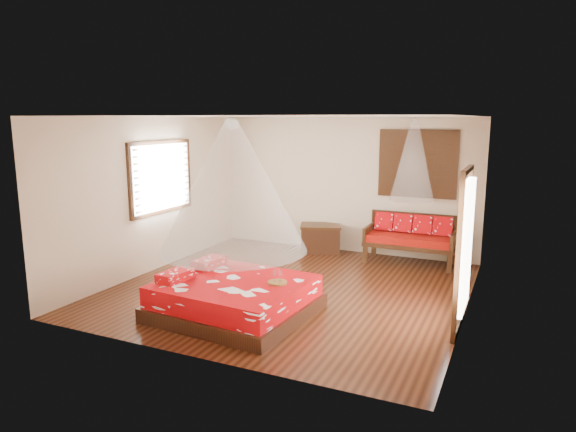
{
  "coord_description": "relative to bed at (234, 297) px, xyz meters",
  "views": [
    {
      "loc": [
        3.35,
        -7.4,
        2.77
      ],
      "look_at": [
        -0.19,
        0.31,
        1.15
      ],
      "focal_mm": 32.0,
      "sensor_mm": 36.0,
      "label": 1
    }
  ],
  "objects": [
    {
      "name": "bed",
      "position": [
        0.0,
        0.0,
        0.0
      ],
      "size": [
        2.17,
        2.0,
        0.64
      ],
      "rotation": [
        0.0,
        0.0,
        -0.08
      ],
      "color": "black",
      "rests_on": "floor"
    },
    {
      "name": "storage_chest",
      "position": [
        -0.15,
        3.83,
        0.04
      ],
      "size": [
        1.0,
        0.87,
        0.58
      ],
      "rotation": [
        0.0,
        0.0,
        0.35
      ],
      "color": "black",
      "rests_on": "floor"
    },
    {
      "name": "mosquito_net_main",
      "position": [
        0.02,
        -0.0,
        1.6
      ],
      "size": [
        2.06,
        2.06,
        1.8
      ],
      "primitive_type": "cone",
      "color": "white",
      "rests_on": "ceiling"
    },
    {
      "name": "mosquito_net_daybed",
      "position": [
        1.75,
        3.63,
        1.75
      ],
      "size": [
        0.82,
        0.82,
        1.5
      ],
      "primitive_type": "cone",
      "color": "white",
      "rests_on": "ceiling"
    },
    {
      "name": "window_left",
      "position": [
        -2.44,
        1.58,
        1.45
      ],
      "size": [
        0.1,
        1.74,
        1.34
      ],
      "color": "black",
      "rests_on": "wall_left"
    },
    {
      "name": "shutter_panel",
      "position": [
        1.75,
        4.1,
        1.65
      ],
      "size": [
        1.52,
        0.06,
        1.32
      ],
      "color": "black",
      "rests_on": "wall_back"
    },
    {
      "name": "wine_tray",
      "position": [
        0.62,
        0.15,
        0.31
      ],
      "size": [
        0.27,
        0.27,
        0.22
      ],
      "rotation": [
        0.0,
        0.0,
        0.27
      ],
      "color": "brown",
      "rests_on": "bed"
    },
    {
      "name": "glazed_door",
      "position": [
        2.98,
        0.78,
        0.82
      ],
      "size": [
        0.08,
        1.02,
        2.16
      ],
      "color": "black",
      "rests_on": "floor"
    },
    {
      "name": "room",
      "position": [
        0.26,
        1.38,
        1.15
      ],
      "size": [
        5.54,
        5.54,
        2.84
      ],
      "color": "black",
      "rests_on": "ground"
    },
    {
      "name": "daybed",
      "position": [
        1.75,
        3.76,
        0.27
      ],
      "size": [
        1.7,
        0.75,
        0.94
      ],
      "color": "black",
      "rests_on": "floor"
    }
  ]
}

